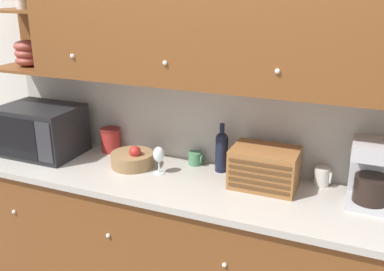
{
  "coord_description": "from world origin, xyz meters",
  "views": [
    {
      "loc": [
        0.95,
        -2.49,
        2.06
      ],
      "look_at": [
        0.0,
        -0.22,
        1.19
      ],
      "focal_mm": 40.0,
      "sensor_mm": 36.0,
      "label": 1
    }
  ],
  "objects_px": {
    "fruit_basket": "(133,159)",
    "coffee_maker": "(373,173)",
    "microwave": "(41,130)",
    "wine_bottle": "(222,150)",
    "bread_box": "(264,168)",
    "wine_glass": "(159,155)",
    "storage_canister": "(111,140)",
    "mug_blue_second": "(195,158)",
    "mug": "(322,177)"
  },
  "relations": [
    {
      "from": "coffee_maker",
      "to": "wine_bottle",
      "type": "bearing_deg",
      "value": 174.06
    },
    {
      "from": "storage_canister",
      "to": "wine_glass",
      "type": "bearing_deg",
      "value": -23.06
    },
    {
      "from": "mug_blue_second",
      "to": "wine_bottle",
      "type": "bearing_deg",
      "value": -9.42
    },
    {
      "from": "wine_bottle",
      "to": "mug_blue_second",
      "type": "bearing_deg",
      "value": 170.58
    },
    {
      "from": "storage_canister",
      "to": "mug",
      "type": "bearing_deg",
      "value": 0.51
    },
    {
      "from": "microwave",
      "to": "mug",
      "type": "distance_m",
      "value": 1.89
    },
    {
      "from": "mug_blue_second",
      "to": "mug",
      "type": "bearing_deg",
      "value": 0.23
    },
    {
      "from": "mug_blue_second",
      "to": "bread_box",
      "type": "bearing_deg",
      "value": -16.25
    },
    {
      "from": "wine_glass",
      "to": "coffee_maker",
      "type": "relative_size",
      "value": 0.5
    },
    {
      "from": "fruit_basket",
      "to": "mug_blue_second",
      "type": "bearing_deg",
      "value": 26.83
    },
    {
      "from": "bread_box",
      "to": "fruit_basket",
      "type": "bearing_deg",
      "value": -177.2
    },
    {
      "from": "coffee_maker",
      "to": "fruit_basket",
      "type": "bearing_deg",
      "value": -177.52
    },
    {
      "from": "wine_bottle",
      "to": "bread_box",
      "type": "xyz_separation_m",
      "value": [
        0.3,
        -0.11,
        -0.03
      ]
    },
    {
      "from": "microwave",
      "to": "wine_bottle",
      "type": "relative_size",
      "value": 1.68
    },
    {
      "from": "mug",
      "to": "coffee_maker",
      "type": "distance_m",
      "value": 0.32
    },
    {
      "from": "microwave",
      "to": "storage_canister",
      "type": "xyz_separation_m",
      "value": [
        0.42,
        0.22,
        -0.09
      ]
    },
    {
      "from": "storage_canister",
      "to": "wine_glass",
      "type": "distance_m",
      "value": 0.53
    },
    {
      "from": "fruit_basket",
      "to": "storage_canister",
      "type": "bearing_deg",
      "value": 147.73
    },
    {
      "from": "wine_glass",
      "to": "bread_box",
      "type": "distance_m",
      "value": 0.65
    },
    {
      "from": "storage_canister",
      "to": "coffee_maker",
      "type": "bearing_deg",
      "value": -3.79
    },
    {
      "from": "mug_blue_second",
      "to": "bread_box",
      "type": "relative_size",
      "value": 0.26
    },
    {
      "from": "mug_blue_second",
      "to": "wine_bottle",
      "type": "distance_m",
      "value": 0.22
    },
    {
      "from": "bread_box",
      "to": "mug_blue_second",
      "type": "bearing_deg",
      "value": 163.75
    },
    {
      "from": "bread_box",
      "to": "microwave",
      "type": "bearing_deg",
      "value": -177.01
    },
    {
      "from": "microwave",
      "to": "wine_glass",
      "type": "distance_m",
      "value": 0.91
    },
    {
      "from": "storage_canister",
      "to": "microwave",
      "type": "bearing_deg",
      "value": -152.83
    },
    {
      "from": "wine_glass",
      "to": "mug_blue_second",
      "type": "xyz_separation_m",
      "value": [
        0.16,
        0.22,
        -0.08
      ]
    },
    {
      "from": "wine_glass",
      "to": "mug_blue_second",
      "type": "relative_size",
      "value": 1.76
    },
    {
      "from": "fruit_basket",
      "to": "wine_glass",
      "type": "bearing_deg",
      "value": -8.66
    },
    {
      "from": "storage_canister",
      "to": "mug_blue_second",
      "type": "xyz_separation_m",
      "value": [
        0.65,
        0.01,
        -0.04
      ]
    },
    {
      "from": "bread_box",
      "to": "wine_bottle",
      "type": "bearing_deg",
      "value": 159.65
    },
    {
      "from": "fruit_basket",
      "to": "coffee_maker",
      "type": "height_order",
      "value": "coffee_maker"
    },
    {
      "from": "coffee_maker",
      "to": "storage_canister",
      "type": "bearing_deg",
      "value": 176.21
    },
    {
      "from": "wine_glass",
      "to": "mug_blue_second",
      "type": "bearing_deg",
      "value": 54.14
    },
    {
      "from": "microwave",
      "to": "fruit_basket",
      "type": "xyz_separation_m",
      "value": [
        0.7,
        0.04,
        -0.12
      ]
    },
    {
      "from": "storage_canister",
      "to": "fruit_basket",
      "type": "height_order",
      "value": "storage_canister"
    },
    {
      "from": "microwave",
      "to": "mug",
      "type": "relative_size",
      "value": 4.88
    },
    {
      "from": "wine_glass",
      "to": "microwave",
      "type": "bearing_deg",
      "value": -179.54
    },
    {
      "from": "wine_glass",
      "to": "bread_box",
      "type": "height_order",
      "value": "bread_box"
    },
    {
      "from": "bread_box",
      "to": "storage_canister",
      "type": "bearing_deg",
      "value": 173.29
    },
    {
      "from": "storage_canister",
      "to": "fruit_basket",
      "type": "distance_m",
      "value": 0.33
    },
    {
      "from": "wine_glass",
      "to": "mug",
      "type": "relative_size",
      "value": 1.62
    },
    {
      "from": "wine_bottle",
      "to": "mug",
      "type": "xyz_separation_m",
      "value": [
        0.62,
        0.03,
        -0.09
      ]
    },
    {
      "from": "fruit_basket",
      "to": "wine_bottle",
      "type": "distance_m",
      "value": 0.59
    },
    {
      "from": "mug_blue_second",
      "to": "coffee_maker",
      "type": "distance_m",
      "value": 1.09
    },
    {
      "from": "microwave",
      "to": "wine_bottle",
      "type": "height_order",
      "value": "microwave"
    },
    {
      "from": "wine_glass",
      "to": "wine_bottle",
      "type": "height_order",
      "value": "wine_bottle"
    },
    {
      "from": "fruit_basket",
      "to": "mug",
      "type": "relative_size",
      "value": 2.55
    },
    {
      "from": "wine_bottle",
      "to": "mug",
      "type": "distance_m",
      "value": 0.62
    },
    {
      "from": "fruit_basket",
      "to": "mug",
      "type": "height_order",
      "value": "fruit_basket"
    }
  ]
}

